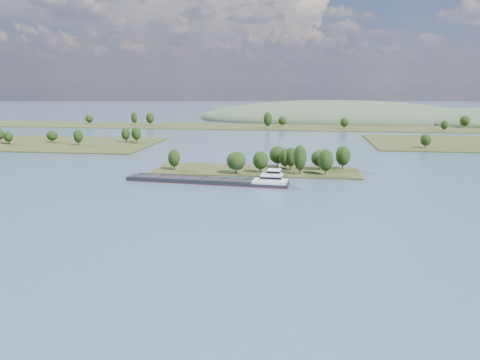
# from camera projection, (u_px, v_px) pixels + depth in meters

# --- Properties ---
(ground) EXTENTS (1800.00, 1800.00, 0.00)m
(ground) POSITION_uv_depth(u_px,v_px,m) (239.00, 202.00, 171.64)
(ground) COLOR #3B5167
(ground) RESTS_ON ground
(tree_island) EXTENTS (100.00, 30.53, 15.32)m
(tree_island) POSITION_uv_depth(u_px,v_px,m) (272.00, 164.00, 227.10)
(tree_island) COLOR #2B3317
(tree_island) RESTS_ON ground
(back_shoreline) EXTENTS (900.00, 60.00, 16.60)m
(back_shoreline) POSITION_uv_depth(u_px,v_px,m) (286.00, 127.00, 441.73)
(back_shoreline) COLOR #2B3317
(back_shoreline) RESTS_ON ground
(hill_west) EXTENTS (320.00, 160.00, 44.00)m
(hill_west) POSITION_uv_depth(u_px,v_px,m) (337.00, 120.00, 532.04)
(hill_west) COLOR #364731
(hill_west) RESTS_ON ground
(cargo_barge) EXTENTS (72.39, 15.24, 9.72)m
(cargo_barge) POSITION_uv_depth(u_px,v_px,m) (218.00, 181.00, 202.03)
(cargo_barge) COLOR black
(cargo_barge) RESTS_ON ground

